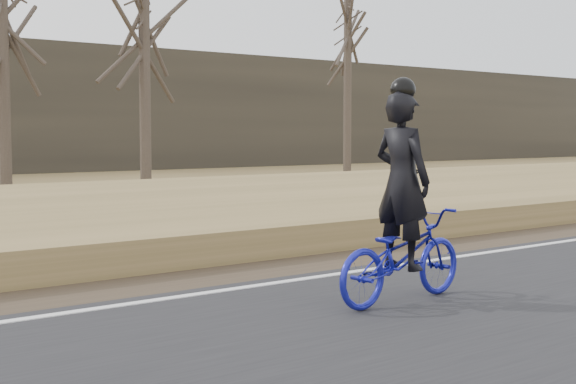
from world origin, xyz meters
TOP-DOWN VIEW (x-y plane):
  - cyclist at (4.73, -1.43)m, footprint 1.89×0.78m
  - bare_tree_center at (6.80, 17.03)m, footprint 0.36×0.36m
  - bare_tree_right at (10.78, 15.67)m, footprint 0.36×0.36m
  - bare_tree_far_right at (22.59, 19.20)m, footprint 0.36×0.36m

SIDE VIEW (x-z plane):
  - cyclist at x=4.73m, z-range -0.36..1.98m
  - bare_tree_far_right at x=22.59m, z-range 0.00..7.75m
  - bare_tree_right at x=10.78m, z-range 0.00..8.10m
  - bare_tree_center at x=6.80m, z-range 0.00..8.83m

